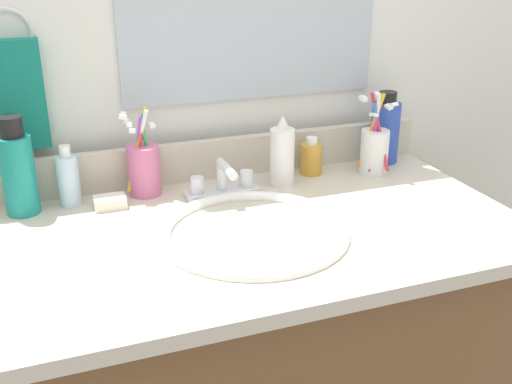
{
  "coord_description": "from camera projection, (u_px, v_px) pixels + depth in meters",
  "views": [
    {
      "loc": [
        -0.36,
        -0.98,
        1.32
      ],
      "look_at": [
        -0.01,
        0.0,
        0.89
      ],
      "focal_mm": 42.08,
      "sensor_mm": 36.0,
      "label": 1
    }
  ],
  "objects": [
    {
      "name": "backsplash",
      "position": [
        217.0,
        158.0,
        1.38
      ],
      "size": [
        1.02,
        0.02,
        0.09
      ],
      "primitive_type": "cube",
      "color": "beige",
      "rests_on": "countertop"
    },
    {
      "name": "bottle_shampoo_blue",
      "position": [
        385.0,
        130.0,
        1.46
      ],
      "size": [
        0.07,
        0.07,
        0.18
      ],
      "color": "#2D4CB2",
      "rests_on": "countertop"
    },
    {
      "name": "soap_bar",
      "position": [
        110.0,
        202.0,
        1.23
      ],
      "size": [
        0.06,
        0.04,
        0.02
      ],
      "primitive_type": "cube",
      "color": "white",
      "rests_on": "countertop"
    },
    {
      "name": "back_wall",
      "position": [
        212.0,
        232.0,
        1.52
      ],
      "size": [
        2.12,
        0.04,
        1.3
      ],
      "primitive_type": "cube",
      "color": "silver",
      "rests_on": "ground_plane"
    },
    {
      "name": "bottle_lotion_white",
      "position": [
        282.0,
        155.0,
        1.32
      ],
      "size": [
        0.05,
        0.05,
        0.16
      ],
      "color": "white",
      "rests_on": "countertop"
    },
    {
      "name": "cup_pink",
      "position": [
        143.0,
        167.0,
        1.27
      ],
      "size": [
        0.08,
        0.07,
        0.19
      ],
      "color": "#D16693",
      "rests_on": "countertop"
    },
    {
      "name": "sink_basin",
      "position": [
        254.0,
        248.0,
        1.13
      ],
      "size": [
        0.36,
        0.36,
        0.11
      ],
      "color": "white",
      "rests_on": "countertop"
    },
    {
      "name": "towel_ring",
      "position": [
        7.0,
        33.0,
        1.17
      ],
      "size": [
        0.1,
        0.01,
        0.1
      ],
      "primitive_type": "torus",
      "rotation": [
        1.57,
        0.0,
        0.0
      ],
      "color": "silver"
    },
    {
      "name": "countertop",
      "position": [
        259.0,
        231.0,
        1.16
      ],
      "size": [
        1.02,
        0.58,
        0.03
      ],
      "primitive_type": "cube",
      "color": "beige",
      "rests_on": "vanity_cabinet"
    },
    {
      "name": "bottle_gel_clear",
      "position": [
        68.0,
        179.0,
        1.22
      ],
      "size": [
        0.04,
        0.04,
        0.13
      ],
      "color": "silver",
      "rests_on": "countertop"
    },
    {
      "name": "bottle_mouthwash_teal",
      "position": [
        18.0,
        171.0,
        1.17
      ],
      "size": [
        0.07,
        0.07,
        0.2
      ],
      "color": "teal",
      "rests_on": "countertop"
    },
    {
      "name": "faucet",
      "position": [
        223.0,
        184.0,
        1.28
      ],
      "size": [
        0.16,
        0.1,
        0.08
      ],
      "color": "silver",
      "rests_on": "countertop"
    },
    {
      "name": "bottle_oil_amber",
      "position": [
        311.0,
        158.0,
        1.4
      ],
      "size": [
        0.05,
        0.05,
        0.09
      ],
      "color": "gold",
      "rests_on": "countertop"
    },
    {
      "name": "hand_towel",
      "position": [
        16.0,
        95.0,
        1.2
      ],
      "size": [
        0.11,
        0.04,
        0.22
      ],
      "primitive_type": "cube",
      "color": "#147260"
    },
    {
      "name": "cup_white_ceramic",
      "position": [
        374.0,
        148.0,
        1.4
      ],
      "size": [
        0.08,
        0.09,
        0.19
      ],
      "color": "white",
      "rests_on": "countertop"
    }
  ]
}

